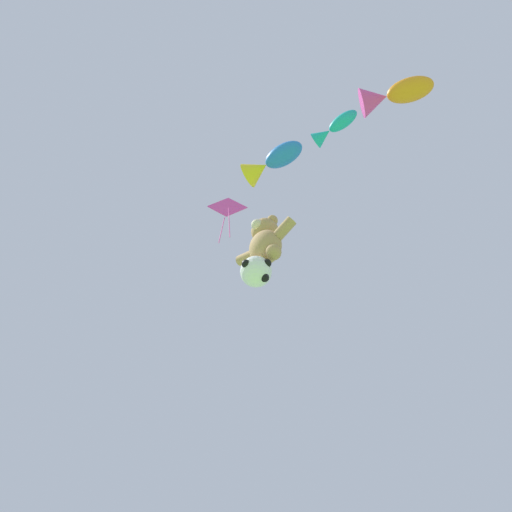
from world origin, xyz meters
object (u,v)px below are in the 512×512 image
at_px(fish_kite_teal, 333,129).
at_px(fish_kite_tangerine, 392,95).
at_px(diamond_kite, 227,209).
at_px(soccer_ball_kite, 256,271).
at_px(teddy_bear_kite, 265,242).
at_px(fish_kite_cobalt, 270,163).

bearing_deg(fish_kite_teal, fish_kite_tangerine, 5.55).
bearing_deg(diamond_kite, soccer_ball_kite, 20.39).
relative_size(teddy_bear_kite, diamond_kite, 0.72).
relative_size(teddy_bear_kite, fish_kite_cobalt, 1.13).
height_order(teddy_bear_kite, fish_kite_teal, fish_kite_teal).
height_order(soccer_ball_kite, fish_kite_teal, fish_kite_teal).
bearing_deg(fish_kite_teal, soccer_ball_kite, 171.08).
bearing_deg(teddy_bear_kite, soccer_ball_kite, -170.39).
distance_m(soccer_ball_kite, fish_kite_tangerine, 6.62).
distance_m(soccer_ball_kite, fish_kite_cobalt, 3.73).
xyz_separation_m(teddy_bear_kite, soccer_ball_kite, (-0.32, -0.05, -1.38)).
bearing_deg(fish_kite_teal, fish_kite_cobalt, -162.00).
height_order(fish_kite_tangerine, diamond_kite, diamond_kite).
bearing_deg(soccer_ball_kite, fish_kite_cobalt, -35.98).
bearing_deg(soccer_ball_kite, fish_kite_teal, -8.92).
distance_m(teddy_bear_kite, soccer_ball_kite, 1.42).
height_order(teddy_bear_kite, soccer_ball_kite, teddy_bear_kite).
height_order(teddy_bear_kite, fish_kite_tangerine, fish_kite_tangerine).
bearing_deg(fish_kite_teal, teddy_bear_kite, 169.40).
relative_size(fish_kite_teal, fish_kite_tangerine, 0.70).
relative_size(teddy_bear_kite, soccer_ball_kite, 2.33).
height_order(fish_kite_cobalt, fish_kite_tangerine, fish_kite_tangerine).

